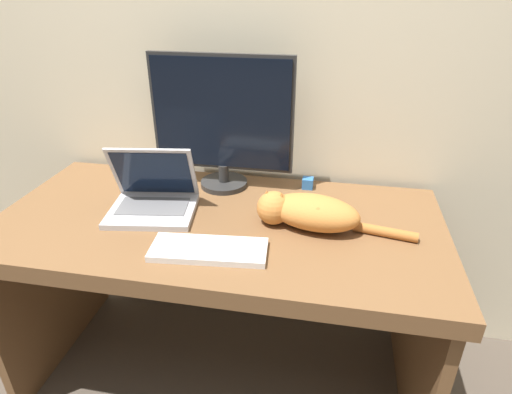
# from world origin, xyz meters

# --- Properties ---
(wall_back) EXTENTS (6.40, 0.06, 2.60)m
(wall_back) POSITION_xyz_m (0.00, 0.80, 1.30)
(wall_back) COLOR beige
(wall_back) RESTS_ON ground_plane
(desk) EXTENTS (1.52, 0.74, 0.74)m
(desk) POSITION_xyz_m (0.00, 0.37, 0.59)
(desk) COLOR brown
(desk) RESTS_ON ground_plane
(monitor) EXTENTS (0.53, 0.18, 0.50)m
(monitor) POSITION_xyz_m (-0.04, 0.63, 1.00)
(monitor) COLOR #282828
(monitor) RESTS_ON desk
(laptop) EXTENTS (0.32, 0.28, 0.24)m
(laptop) POSITION_xyz_m (-0.24, 0.38, 0.78)
(laptop) COLOR #B7B7BC
(laptop) RESTS_ON desk
(external_keyboard) EXTENTS (0.36, 0.17, 0.02)m
(external_keyboard) POSITION_xyz_m (0.03, 0.17, 0.75)
(external_keyboard) COLOR white
(external_keyboard) RESTS_ON desk
(cat) EXTENTS (0.52, 0.21, 0.12)m
(cat) POSITION_xyz_m (0.31, 0.37, 0.79)
(cat) COLOR #C67A38
(cat) RESTS_ON desk
(small_toy) EXTENTS (0.04, 0.04, 0.04)m
(small_toy) POSITION_xyz_m (0.28, 0.66, 0.76)
(small_toy) COLOR #2D6BB7
(small_toy) RESTS_ON desk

